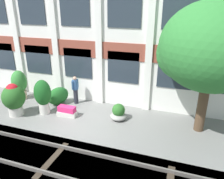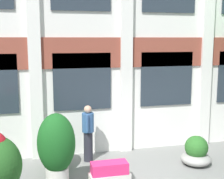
{
  "view_description": "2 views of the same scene",
  "coord_description": "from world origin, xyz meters",
  "px_view_note": "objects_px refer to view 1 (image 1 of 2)",
  "views": [
    {
      "loc": [
        4.43,
        -8.06,
        5.49
      ],
      "look_at": [
        1.4,
        0.82,
        1.73
      ],
      "focal_mm": 35.0,
      "sensor_mm": 36.0,
      "label": 1
    },
    {
      "loc": [
        -2.66,
        -6.33,
        3.52
      ],
      "look_at": [
        -0.82,
        1.24,
        2.24
      ],
      "focal_mm": 50.0,
      "sensor_mm": 36.0,
      "label": 2
    }
  ],
  "objects_px": {
    "potted_plant_wide_bowl": "(119,113)",
    "resident_by_doorway": "(75,89)",
    "potted_plant_ribbed_drum": "(14,98)",
    "potted_plant_glazed_jar": "(19,84)",
    "topiary_hedge": "(58,96)",
    "broadleaf_tree": "(212,50)",
    "potted_plant_square_trough": "(67,111)",
    "potted_plant_stone_basin": "(43,94)"
  },
  "relations": [
    {
      "from": "potted_plant_square_trough",
      "to": "potted_plant_ribbed_drum",
      "type": "distance_m",
      "value": 2.77
    },
    {
      "from": "potted_plant_wide_bowl",
      "to": "potted_plant_ribbed_drum",
      "type": "bearing_deg",
      "value": -165.96
    },
    {
      "from": "potted_plant_glazed_jar",
      "to": "potted_plant_ribbed_drum",
      "type": "bearing_deg",
      "value": -56.61
    },
    {
      "from": "potted_plant_wide_bowl",
      "to": "potted_plant_ribbed_drum",
      "type": "xyz_separation_m",
      "value": [
        -5.19,
        -1.3,
        0.62
      ]
    },
    {
      "from": "potted_plant_wide_bowl",
      "to": "broadleaf_tree",
      "type": "bearing_deg",
      "value": 4.03
    },
    {
      "from": "potted_plant_square_trough",
      "to": "potted_plant_glazed_jar",
      "type": "height_order",
      "value": "potted_plant_glazed_jar"
    },
    {
      "from": "potted_plant_wide_bowl",
      "to": "potted_plant_square_trough",
      "type": "height_order",
      "value": "potted_plant_wide_bowl"
    },
    {
      "from": "broadleaf_tree",
      "to": "potted_plant_square_trough",
      "type": "xyz_separation_m",
      "value": [
        -6.42,
        -0.79,
        -3.46
      ]
    },
    {
      "from": "broadleaf_tree",
      "to": "potted_plant_stone_basin",
      "type": "xyz_separation_m",
      "value": [
        -7.68,
        -0.92,
        -2.61
      ]
    },
    {
      "from": "broadleaf_tree",
      "to": "potted_plant_square_trough",
      "type": "height_order",
      "value": "broadleaf_tree"
    },
    {
      "from": "potted_plant_square_trough",
      "to": "potted_plant_glazed_jar",
      "type": "bearing_deg",
      "value": 164.34
    },
    {
      "from": "broadleaf_tree",
      "to": "topiary_hedge",
      "type": "relative_size",
      "value": 4.25
    },
    {
      "from": "potted_plant_ribbed_drum",
      "to": "topiary_hedge",
      "type": "relative_size",
      "value": 1.3
    },
    {
      "from": "potted_plant_stone_basin",
      "to": "potted_plant_wide_bowl",
      "type": "bearing_deg",
      "value": 9.53
    },
    {
      "from": "potted_plant_ribbed_drum",
      "to": "potted_plant_stone_basin",
      "type": "xyz_separation_m",
      "value": [
        1.3,
        0.64,
        0.13
      ]
    },
    {
      "from": "broadleaf_tree",
      "to": "potted_plant_stone_basin",
      "type": "relative_size",
      "value": 3.04
    },
    {
      "from": "potted_plant_glazed_jar",
      "to": "topiary_hedge",
      "type": "relative_size",
      "value": 1.33
    },
    {
      "from": "potted_plant_glazed_jar",
      "to": "resident_by_doorway",
      "type": "relative_size",
      "value": 1.08
    },
    {
      "from": "potted_plant_ribbed_drum",
      "to": "potted_plant_square_trough",
      "type": "bearing_deg",
      "value": 16.82
    },
    {
      "from": "potted_plant_square_trough",
      "to": "resident_by_doorway",
      "type": "distance_m",
      "value": 1.67
    },
    {
      "from": "potted_plant_ribbed_drum",
      "to": "topiary_hedge",
      "type": "height_order",
      "value": "potted_plant_ribbed_drum"
    },
    {
      "from": "potted_plant_ribbed_drum",
      "to": "potted_plant_stone_basin",
      "type": "distance_m",
      "value": 1.45
    },
    {
      "from": "resident_by_doorway",
      "to": "topiary_hedge",
      "type": "height_order",
      "value": "resident_by_doorway"
    },
    {
      "from": "broadleaf_tree",
      "to": "potted_plant_square_trough",
      "type": "bearing_deg",
      "value": -172.98
    },
    {
      "from": "potted_plant_glazed_jar",
      "to": "potted_plant_wide_bowl",
      "type": "bearing_deg",
      "value": -4.78
    },
    {
      "from": "potted_plant_wide_bowl",
      "to": "potted_plant_glazed_jar",
      "type": "height_order",
      "value": "potted_plant_glazed_jar"
    },
    {
      "from": "potted_plant_square_trough",
      "to": "topiary_hedge",
      "type": "distance_m",
      "value": 1.65
    },
    {
      "from": "broadleaf_tree",
      "to": "potted_plant_wide_bowl",
      "type": "height_order",
      "value": "broadleaf_tree"
    },
    {
      "from": "broadleaf_tree",
      "to": "potted_plant_square_trough",
      "type": "distance_m",
      "value": 7.33
    },
    {
      "from": "potted_plant_wide_bowl",
      "to": "potted_plant_glazed_jar",
      "type": "relative_size",
      "value": 0.48
    },
    {
      "from": "potted_plant_wide_bowl",
      "to": "topiary_hedge",
      "type": "bearing_deg",
      "value": 171.12
    },
    {
      "from": "topiary_hedge",
      "to": "broadleaf_tree",
      "type": "bearing_deg",
      "value": -2.48
    },
    {
      "from": "potted_plant_wide_bowl",
      "to": "resident_by_doorway",
      "type": "distance_m",
      "value": 3.11
    },
    {
      "from": "potted_plant_stone_basin",
      "to": "topiary_hedge",
      "type": "height_order",
      "value": "potted_plant_stone_basin"
    },
    {
      "from": "broadleaf_tree",
      "to": "potted_plant_glazed_jar",
      "type": "relative_size",
      "value": 3.2
    },
    {
      "from": "potted_plant_glazed_jar",
      "to": "topiary_hedge",
      "type": "distance_m",
      "value": 2.62
    },
    {
      "from": "broadleaf_tree",
      "to": "potted_plant_wide_bowl",
      "type": "distance_m",
      "value": 5.08
    },
    {
      "from": "potted_plant_wide_bowl",
      "to": "potted_plant_ribbed_drum",
      "type": "relative_size",
      "value": 0.49
    },
    {
      "from": "potted_plant_stone_basin",
      "to": "topiary_hedge",
      "type": "relative_size",
      "value": 1.4
    },
    {
      "from": "potted_plant_wide_bowl",
      "to": "potted_plant_stone_basin",
      "type": "relative_size",
      "value": 0.45
    },
    {
      "from": "broadleaf_tree",
      "to": "potted_plant_ribbed_drum",
      "type": "relative_size",
      "value": 3.27
    },
    {
      "from": "potted_plant_glazed_jar",
      "to": "resident_by_doorway",
      "type": "distance_m",
      "value": 3.53
    }
  ]
}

